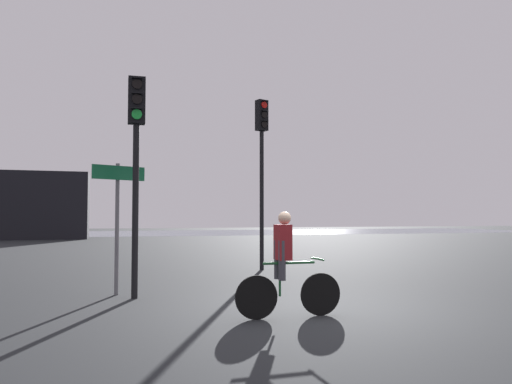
# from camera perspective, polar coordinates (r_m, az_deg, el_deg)

# --- Properties ---
(ground_plane) EXTENTS (120.00, 120.00, 0.00)m
(ground_plane) POSITION_cam_1_polar(r_m,az_deg,el_deg) (8.59, 6.58, -13.15)
(ground_plane) COLOR black
(water_strip) EXTENTS (80.00, 16.00, 0.01)m
(water_strip) POSITION_cam_1_polar(r_m,az_deg,el_deg) (47.70, -12.74, -4.60)
(water_strip) COLOR slate
(water_strip) RESTS_ON ground
(distant_building) EXTENTS (8.47, 4.00, 4.59)m
(distant_building) POSITION_cam_1_polar(r_m,az_deg,el_deg) (37.96, -24.99, -1.43)
(distant_building) COLOR black
(distant_building) RESTS_ON ground
(traffic_light_center) EXTENTS (0.38, 0.40, 4.96)m
(traffic_light_center) POSITION_cam_1_polar(r_m,az_deg,el_deg) (14.62, 0.66, 4.54)
(traffic_light_center) COLOR black
(traffic_light_center) RESTS_ON ground
(traffic_light_near_left) EXTENTS (0.32, 0.34, 4.22)m
(traffic_light_near_left) POSITION_cam_1_polar(r_m,az_deg,el_deg) (9.84, -13.54, 5.43)
(traffic_light_near_left) COLOR black
(traffic_light_near_left) RESTS_ON ground
(direction_sign_post) EXTENTS (1.02, 0.46, 2.60)m
(direction_sign_post) POSITION_cam_1_polar(r_m,az_deg,el_deg) (10.26, -15.53, -1.86)
(direction_sign_post) COLOR slate
(direction_sign_post) RESTS_ON ground
(cyclist) EXTENTS (1.71, 0.46, 1.62)m
(cyclist) POSITION_cam_1_polar(r_m,az_deg,el_deg) (7.73, 3.35, -8.19)
(cyclist) COLOR black
(cyclist) RESTS_ON ground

